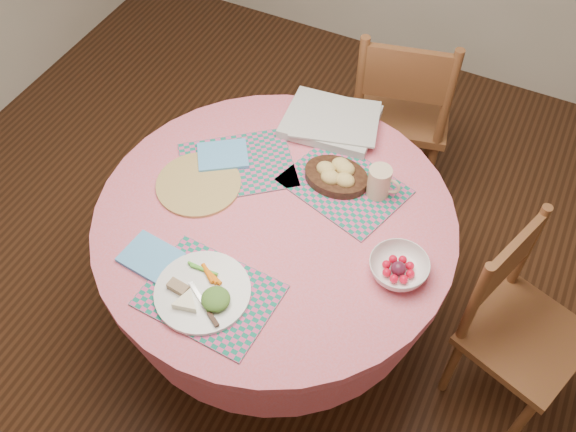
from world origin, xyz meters
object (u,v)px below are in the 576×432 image
object	(u,v)px
dinner_plate	(203,293)
latte_mug	(380,182)
chair_right	(517,324)
fruit_bowl	(399,268)
dining_table	(276,249)
chair_back	(400,109)
bread_bowl	(337,174)
wicker_trivet	(199,184)

from	to	relation	value
dinner_plate	latte_mug	distance (m)	0.71
chair_right	fruit_bowl	world-z (taller)	chair_right
dining_table	chair_back	bearing A→B (deg)	82.10
dining_table	fruit_bowl	size ratio (longest dim) A/B	5.16
chair_back	bread_bowl	xyz separation A→B (m)	(-0.01, -0.73, 0.29)
chair_right	bread_bowl	world-z (taller)	chair_right
chair_right	wicker_trivet	size ratio (longest dim) A/B	2.84
dinner_plate	fruit_bowl	size ratio (longest dim) A/B	1.24
wicker_trivet	chair_right	bearing A→B (deg)	7.35
chair_back	latte_mug	xyz separation A→B (m)	(0.14, -0.73, 0.32)
chair_right	dining_table	bearing A→B (deg)	119.14
chair_back	latte_mug	distance (m)	0.80
chair_back	latte_mug	world-z (taller)	chair_back
fruit_bowl	bread_bowl	bearing A→B (deg)	140.59
chair_back	fruit_bowl	distance (m)	1.09
dinner_plate	bread_bowl	distance (m)	0.64
dining_table	chair_right	bearing A→B (deg)	10.27
dinner_plate	latte_mug	world-z (taller)	latte_mug
wicker_trivet	latte_mug	size ratio (longest dim) A/B	2.56
bread_bowl	fruit_bowl	distance (m)	0.43
dining_table	wicker_trivet	distance (m)	0.36
dinner_plate	bread_bowl	size ratio (longest dim) A/B	1.30
chair_right	chair_back	xyz separation A→B (m)	(-0.74, 0.81, 0.05)
chair_back	dinner_plate	distance (m)	1.39
chair_right	dinner_plate	xyz separation A→B (m)	(-0.93, -0.53, 0.33)
bread_bowl	wicker_trivet	bearing A→B (deg)	-151.59
chair_back	bread_bowl	world-z (taller)	chair_back
dining_table	wicker_trivet	bearing A→B (deg)	178.78
wicker_trivet	latte_mug	bearing A→B (deg)	22.35
chair_right	bread_bowl	bearing A→B (deg)	102.84
chair_right	chair_back	bearing A→B (deg)	61.19
dining_table	latte_mug	distance (m)	0.45
dinner_plate	chair_right	bearing A→B (deg)	29.92
chair_back	fruit_bowl	bearing A→B (deg)	94.25
bread_bowl	chair_right	bearing A→B (deg)	-6.03
chair_right	bread_bowl	xyz separation A→B (m)	(-0.75, 0.08, 0.34)
latte_mug	fruit_bowl	size ratio (longest dim) A/B	0.49
dinner_plate	bread_bowl	world-z (taller)	bread_bowl
bread_bowl	dinner_plate	bearing A→B (deg)	-106.16
dining_table	dinner_plate	distance (m)	0.44
bread_bowl	fruit_bowl	xyz separation A→B (m)	(0.33, -0.27, -0.01)
dinner_plate	fruit_bowl	world-z (taller)	fruit_bowl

